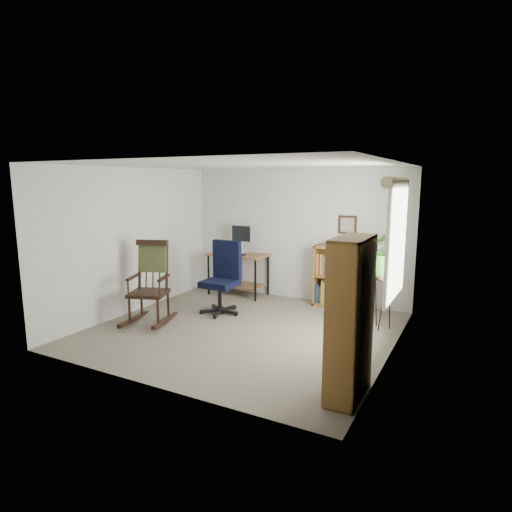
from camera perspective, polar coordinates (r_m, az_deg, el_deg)
The scene contains 18 objects.
floor at distance 6.44m, azimuth -1.69°, elevation -9.79°, with size 4.20×4.00×0.00m, color gray.
ceiling at distance 6.06m, azimuth -1.81°, elevation 12.07°, with size 4.20×4.00×0.00m, color silver.
wall_back at distance 7.92m, azimuth 5.42°, elevation 2.84°, with size 4.20×0.00×2.40m, color silver.
wall_front at distance 4.54m, azimuth -14.32°, elevation -2.78°, with size 4.20×0.00×2.40m, color silver.
wall_left at distance 7.39m, azimuth -16.05°, elevation 1.99°, with size 0.00×4.00×2.40m, color silver.
wall_right at distance 5.43m, azimuth 17.90°, elevation -0.88°, with size 0.00×4.00×2.40m, color silver.
window at distance 5.70m, azimuth 18.15°, elevation 1.63°, with size 0.12×1.20×1.50m, color white, non-canonical shape.
desk at distance 8.26m, azimuth -2.38°, elevation -2.45°, with size 1.11×0.61×0.80m, color #8E603E, non-canonical shape.
monitor at distance 8.26m, azimuth -1.92°, elevation 2.35°, with size 0.46×0.16×0.56m, color silver, non-canonical shape.
keyboard at distance 8.08m, azimuth -2.83°, elevation 0.25°, with size 0.40×0.15×0.03m, color black.
office_chair at distance 7.06m, azimuth -4.89°, elevation -2.90°, with size 0.67×0.67×1.22m, color black, non-canonical shape.
rocking_chair at distance 6.78m, azimuth -14.20°, elevation -3.38°, with size 0.67×1.12×1.29m, color black, non-canonical shape.
low_bookshelf at distance 7.56m, azimuth 11.52°, elevation -2.81°, with size 1.01×0.34×1.06m, color olive, non-canonical shape.
tall_bookshelf at distance 4.39m, azimuth 12.43°, elevation -8.21°, with size 0.31×0.72×1.65m, color olive, non-canonical shape.
plant_stand at distance 6.62m, azimuth 16.54°, elevation -5.64°, with size 0.24×0.24×0.89m, color black, non-canonical shape.
spider_plant at distance 6.42m, azimuth 17.03°, elevation 3.95°, with size 1.69×1.88×1.46m, color #316F27.
potted_plant_small at distance 7.39m, azimuth 13.78°, elevation 1.43°, with size 0.13×0.24×0.11m, color #316F27.
framed_picture at distance 7.56m, azimuth 12.08°, elevation 4.08°, with size 0.32×0.04×0.32m, color black, non-canonical shape.
Camera 1 is at (3.00, -5.27, 2.18)m, focal length 30.00 mm.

